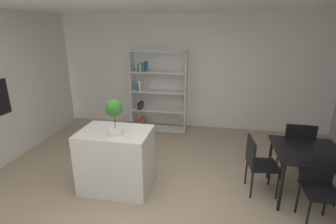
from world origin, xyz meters
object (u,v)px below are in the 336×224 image
kitchen_island (116,160)px  dining_chair_near (319,182)px  dining_table (308,155)px  dining_chair_far (297,146)px  potted_plant_on_island (114,113)px  dining_chair_island_side (257,161)px  open_bookshelf (155,92)px

kitchen_island → dining_chair_near: kitchen_island is taller
kitchen_island → dining_table: 2.77m
kitchen_island → dining_chair_far: (2.74, 0.78, 0.11)m
kitchen_island → potted_plant_on_island: 0.80m
dining_chair_near → dining_chair_far: (-0.00, 0.98, 0.03)m
dining_table → dining_chair_island_side: dining_chair_island_side is taller
kitchen_island → dining_chair_far: bearing=15.9°
kitchen_island → dining_table: size_ratio=1.11×
dining_chair_near → dining_table: bearing=87.8°
dining_table → dining_chair_far: (-0.00, 0.48, -0.09)m
kitchen_island → open_bookshelf: size_ratio=0.55×
open_bookshelf → dining_chair_island_side: open_bookshelf is taller
potted_plant_on_island → open_bookshelf: size_ratio=0.27×
potted_plant_on_island → dining_chair_near: bearing=-1.6°
dining_chair_near → dining_chair_island_side: dining_chair_near is taller
dining_table → dining_chair_far: bearing=90.4°
open_bookshelf → dining_chair_far: (2.74, -1.72, -0.36)m
potted_plant_on_island → dining_table: 2.77m
potted_plant_on_island → kitchen_island: bearing=119.1°
dining_chair_near → dining_chair_island_side: 0.82m
open_bookshelf → dining_chair_far: bearing=-32.2°
dining_chair_island_side → dining_table: bearing=-95.6°
open_bookshelf → dining_chair_near: (2.74, -2.70, -0.39)m
dining_table → dining_chair_near: dining_chair_near is taller
kitchen_island → potted_plant_on_island: (0.07, -0.12, 0.79)m
potted_plant_on_island → dining_chair_far: 2.90m
open_bookshelf → dining_chair_far: size_ratio=1.95×
dining_chair_island_side → dining_chair_near: bearing=-132.4°
potted_plant_on_island → open_bookshelf: open_bookshelf is taller
kitchen_island → dining_chair_island_side: bearing=7.8°
kitchen_island → dining_chair_far: dining_chair_far is taller
open_bookshelf → dining_chair_far: open_bookshelf is taller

